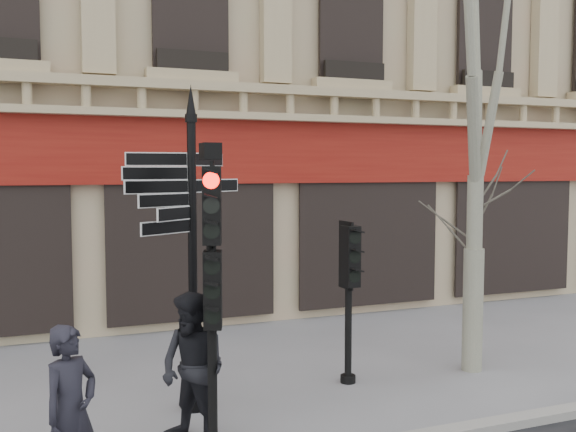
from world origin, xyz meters
name	(u,v)px	position (x,y,z in m)	size (l,w,h in m)	color
ground	(279,416)	(0.00, 0.00, 0.00)	(80.00, 80.00, 0.00)	slate
fingerpost	(192,194)	(-0.98, 0.64, 2.92)	(2.33, 2.33, 4.34)	black
traffic_signal_main	(211,258)	(-1.06, -0.65, 2.23)	(0.46, 0.38, 3.53)	black
traffic_signal_secondary	(349,274)	(1.45, 0.86, 1.67)	(0.41, 0.30, 2.40)	black
plane_tree	(479,33)	(3.59, 0.68, 5.36)	(2.87, 2.87, 7.63)	gray
pedestrian_a	(70,412)	(-2.63, -1.22, 0.87)	(0.63, 0.41, 1.73)	black
pedestrian_b	(193,369)	(-1.23, -0.41, 0.90)	(0.87, 0.68, 1.79)	black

